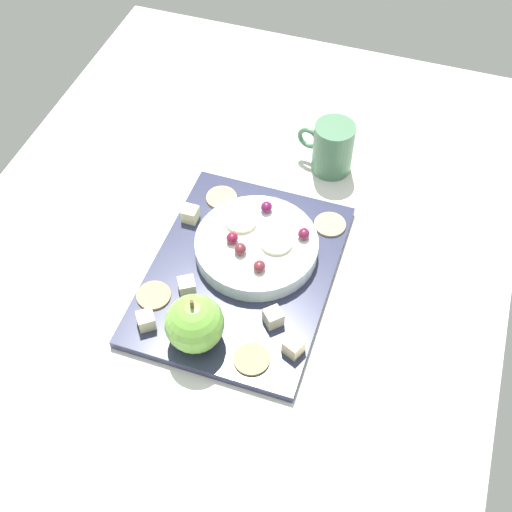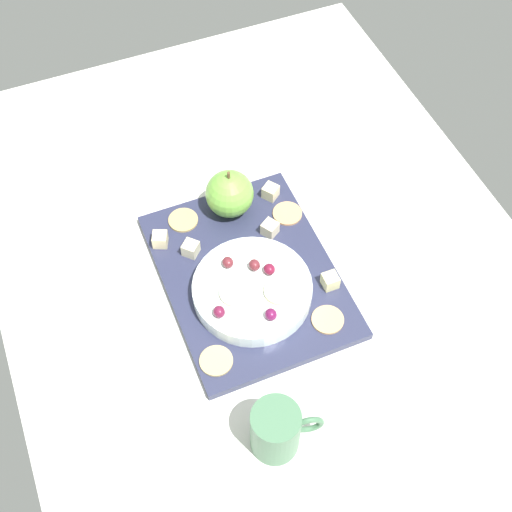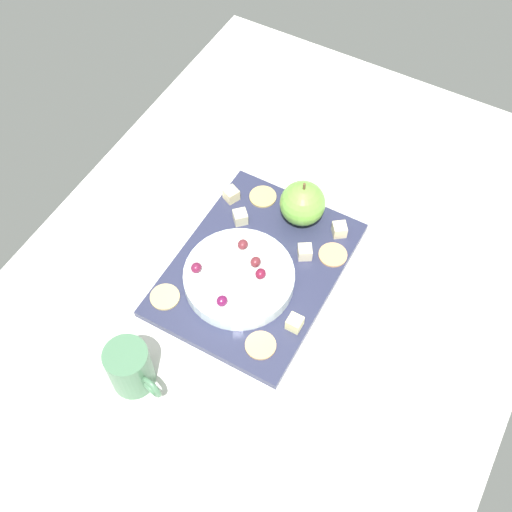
{
  "view_description": "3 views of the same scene",
  "coord_description": "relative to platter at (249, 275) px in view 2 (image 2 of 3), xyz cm",
  "views": [
    {
      "loc": [
        -55.14,
        -23.75,
        83.61
      ],
      "look_at": [
        -1.64,
        -5.86,
        11.28
      ],
      "focal_mm": 47.0,
      "sensor_mm": 36.0,
      "label": 1
    },
    {
      "loc": [
        53.62,
        -24.75,
        95.66
      ],
      "look_at": [
        -0.71,
        -2.43,
        10.83
      ],
      "focal_mm": 48.6,
      "sensor_mm": 36.0,
      "label": 2
    },
    {
      "loc": [
        49.04,
        24.42,
        96.34
      ],
      "look_at": [
        -1.45,
        -3.7,
        9.0
      ],
      "focal_mm": 45.27,
      "sensor_mm": 36.0,
      "label": 3
    }
  ],
  "objects": [
    {
      "name": "apple_stem",
      "position": [
        -12.75,
        1.9,
        9.09
      ],
      "size": [
        0.5,
        0.5,
        1.2
      ],
      "primitive_type": "cylinder",
      "color": "brown",
      "rests_on": "apple_whole"
    },
    {
      "name": "apple_slice_0",
      "position": [
        4.34,
        -3.83,
        3.54
      ],
      "size": [
        4.69,
        4.69,
        0.6
      ],
      "primitive_type": "cylinder",
      "color": "beige",
      "rests_on": "serving_dish"
    },
    {
      "name": "grape_3",
      "position": [
        2.69,
        2.3,
        4.04
      ],
      "size": [
        1.87,
        1.68,
        1.59
      ],
      "primitive_type": "ellipsoid",
      "color": "maroon",
      "rests_on": "serving_dish"
    },
    {
      "name": "grape_4",
      "position": [
        6.7,
        -7.22,
        4.04
      ],
      "size": [
        1.87,
        1.68,
        1.6
      ],
      "primitive_type": "ellipsoid",
      "color": "maroon",
      "rests_on": "serving_dish"
    },
    {
      "name": "table",
      "position": [
        1.15,
        3.5,
        -3.19
      ],
      "size": [
        116.86,
        82.12,
        4.97
      ],
      "primitive_type": "cube",
      "color": "silver",
      "rests_on": "ground"
    },
    {
      "name": "apple_slice_1",
      "position": [
        6.54,
        2.32,
        3.54
      ],
      "size": [
        4.69,
        4.69,
        0.6
      ],
      "primitive_type": "cylinder",
      "color": "beige",
      "rests_on": "serving_dish"
    },
    {
      "name": "cracker_2",
      "position": [
        -8.17,
        10.14,
        0.9
      ],
      "size": [
        4.81,
        4.81,
        0.4
      ],
      "primitive_type": "cylinder",
      "color": "tan",
      "rests_on": "platter"
    },
    {
      "name": "cup",
      "position": [
        25.84,
        -6.52,
        3.71
      ],
      "size": [
        6.55,
        9.68,
        8.82
      ],
      "color": "#477452",
      "rests_on": "table"
    },
    {
      "name": "cheese_cube_0",
      "position": [
        -6.88,
        -6.96,
        1.83
      ],
      "size": [
        3.19,
        3.19,
        2.26
      ],
      "primitive_type": "cube",
      "rotation": [
        0.0,
        0.0,
        0.77
      ],
      "color": "beige",
      "rests_on": "platter"
    },
    {
      "name": "grape_0",
      "position": [
        0.81,
        0.53,
        4.05
      ],
      "size": [
        1.87,
        1.68,
        1.63
      ],
      "primitive_type": "ellipsoid",
      "color": "maroon",
      "rests_on": "serving_dish"
    },
    {
      "name": "cracker_0",
      "position": [
        12.29,
        -9.91,
        0.9
      ],
      "size": [
        4.81,
        4.81,
        0.4
      ],
      "primitive_type": "cylinder",
      "color": "tan",
      "rests_on": "platter"
    },
    {
      "name": "cheese_cube_3",
      "position": [
        6.79,
        10.59,
        1.83
      ],
      "size": [
        2.27,
        2.27,
        2.26
      ],
      "primitive_type": "cube",
      "rotation": [
        0.0,
        0.0,
        1.56
      ],
      "color": "beige",
      "rests_on": "platter"
    },
    {
      "name": "apple_whole",
      "position": [
        -12.75,
        1.9,
        4.6
      ],
      "size": [
        7.79,
        7.79,
        7.79
      ],
      "primitive_type": "sphere",
      "color": "#71B442",
      "rests_on": "platter"
    },
    {
      "name": "grape_1",
      "position": [
        9.92,
        -0.52,
        4.05
      ],
      "size": [
        1.87,
        1.68,
        1.62
      ],
      "primitive_type": "ellipsoid",
      "color": "#661544",
      "rests_on": "serving_dish"
    },
    {
      "name": "cheese_cube_4",
      "position": [
        -10.4,
        -10.84,
        1.83
      ],
      "size": [
        2.97,
        2.97,
        2.26
      ],
      "primitive_type": "cube",
      "rotation": [
        0.0,
        0.0,
        1.16
      ],
      "color": "beige",
      "rests_on": "platter"
    },
    {
      "name": "cracker_1",
      "position": [
        -13.36,
        -6.07,
        0.9
      ],
      "size": [
        4.81,
        4.81,
        0.4
      ],
      "primitive_type": "cylinder",
      "color": "tan",
      "rests_on": "platter"
    },
    {
      "name": "platter",
      "position": [
        0.0,
        0.0,
        0.0
      ],
      "size": [
        33.84,
        25.55,
        1.41
      ],
      "primitive_type": "cube",
      "color": "#2B2E4A",
      "rests_on": "table"
    },
    {
      "name": "grape_2",
      "position": [
        -0.86,
        -2.99,
        3.99
      ],
      "size": [
        1.87,
        1.68,
        1.5
      ],
      "primitive_type": "ellipsoid",
      "color": "maroon",
      "rests_on": "serving_dish"
    },
    {
      "name": "cheese_cube_2",
      "position": [
        -5.8,
        6.02,
        1.83
      ],
      "size": [
        3.11,
        3.11,
        2.26
      ],
      "primitive_type": "cube",
      "rotation": [
        0.0,
        0.0,
        0.56
      ],
      "color": "beige",
      "rests_on": "platter"
    },
    {
      "name": "cheese_cube_1",
      "position": [
        -12.77,
        9.09,
        1.83
      ],
      "size": [
        3.16,
        3.16,
        2.26
      ],
      "primitive_type": "cube",
      "rotation": [
        0.0,
        0.0,
        0.64
      ],
      "color": "beige",
      "rests_on": "platter"
    },
    {
      "name": "serving_dish",
      "position": [
        3.92,
        -0.97,
        1.97
      ],
      "size": [
        17.95,
        17.95,
        2.53
      ],
      "primitive_type": "cylinder",
      "color": "white",
      "rests_on": "platter"
    },
    {
      "name": "cracker_3",
      "position": [
        12.28,
        7.61,
        0.9
      ],
      "size": [
        4.81,
        4.81,
        0.4
      ],
      "primitive_type": "cylinder",
      "color": "tan",
      "rests_on": "platter"
    }
  ]
}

